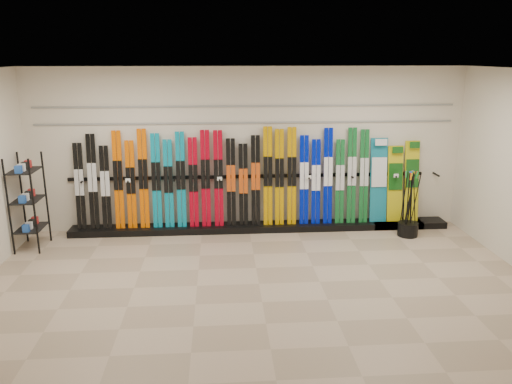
{
  "coord_description": "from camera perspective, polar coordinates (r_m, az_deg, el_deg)",
  "views": [
    {
      "loc": [
        -0.53,
        -6.56,
        3.19
      ],
      "look_at": [
        0.03,
        1.0,
        1.1
      ],
      "focal_mm": 35.0,
      "sensor_mm": 36.0,
      "label": 1
    }
  ],
  "objects": [
    {
      "name": "back_wall",
      "position": [
        9.23,
        -0.88,
        4.86
      ],
      "size": [
        8.0,
        0.0,
        8.0
      ],
      "primitive_type": "plane",
      "rotation": [
        1.57,
        0.0,
        0.0
      ],
      "color": "beige",
      "rests_on": "floor"
    },
    {
      "name": "ski_rack_base",
      "position": [
        9.41,
        0.61,
        -4.02
      ],
      "size": [
        8.0,
        0.4,
        0.12
      ],
      "primitive_type": "cube",
      "color": "black",
      "rests_on": "floor"
    },
    {
      "name": "floor",
      "position": [
        7.31,
        0.34,
        -10.44
      ],
      "size": [
        8.0,
        8.0,
        0.0
      ],
      "primitive_type": "plane",
      "color": "gray",
      "rests_on": "ground"
    },
    {
      "name": "ceiling",
      "position": [
        6.59,
        0.38,
        13.76
      ],
      "size": [
        8.0,
        8.0,
        0.0
      ],
      "primitive_type": "plane",
      "rotation": [
        3.14,
        0.0,
        0.0
      ],
      "color": "silver",
      "rests_on": "back_wall"
    },
    {
      "name": "slatwall_rail_1",
      "position": [
        9.1,
        -0.89,
        9.8
      ],
      "size": [
        7.6,
        0.02,
        0.03
      ],
      "primitive_type": "cube",
      "color": "gray",
      "rests_on": "back_wall"
    },
    {
      "name": "slatwall_rail_0",
      "position": [
        9.13,
        -0.89,
        7.92
      ],
      "size": [
        7.6,
        0.02,
        0.03
      ],
      "primitive_type": "cube",
      "color": "gray",
      "rests_on": "back_wall"
    },
    {
      "name": "ski_poles",
      "position": [
        9.38,
        17.1,
        -1.26
      ],
      "size": [
        0.27,
        0.33,
        1.18
      ],
      "color": "black",
      "rests_on": "pole_bin"
    },
    {
      "name": "pole_bin",
      "position": [
        9.51,
        16.96,
        -4.08
      ],
      "size": [
        0.36,
        0.36,
        0.25
      ],
      "primitive_type": "cylinder",
      "color": "black",
      "rests_on": "floor"
    },
    {
      "name": "snowboards",
      "position": [
        9.78,
        15.49,
        1.14
      ],
      "size": [
        0.94,
        0.24,
        1.58
      ],
      "color": "#14728C",
      "rests_on": "ski_rack_base"
    },
    {
      "name": "accessory_rack",
      "position": [
        9.18,
        -24.6,
        -1.08
      ],
      "size": [
        0.4,
        0.6,
        1.61
      ],
      "primitive_type": "cube",
      "color": "black",
      "rests_on": "floor"
    },
    {
      "name": "skis",
      "position": [
        9.16,
        -3.49,
        1.33
      ],
      "size": [
        5.38,
        0.21,
        1.82
      ],
      "color": "black",
      "rests_on": "ski_rack_base"
    }
  ]
}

